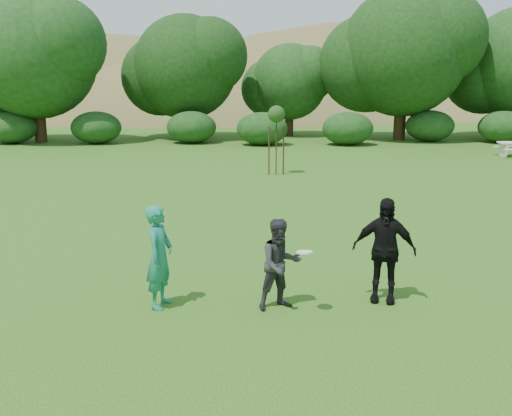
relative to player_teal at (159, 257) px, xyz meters
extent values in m
plane|color=#19470C|center=(1.74, -0.09, -0.91)|extent=(120.00, 120.00, 0.00)
imported|color=#1B7B5F|center=(0.00, 0.00, 0.00)|extent=(0.57, 0.74, 1.81)
imported|color=#2A2A2D|center=(2.08, -0.13, -0.11)|extent=(0.93, 0.83, 1.59)
imported|color=black|center=(3.94, 0.17, 0.04)|extent=(1.20, 0.77, 1.90)
cylinder|color=white|center=(2.46, -0.45, 0.20)|extent=(0.27, 0.27, 0.05)
cylinder|color=#3A2016|center=(2.84, 14.09, 0.34)|extent=(0.05, 0.05, 2.50)
sphere|color=#234418|center=(2.84, 14.09, 1.59)|extent=(0.70, 0.70, 0.70)
cylinder|color=#3F2318|center=(2.54, 14.09, 0.09)|extent=(0.06, 0.06, 2.00)
cylinder|color=#371F15|center=(3.14, 14.09, 0.09)|extent=(0.06, 0.06, 2.00)
cube|color=beige|center=(14.86, 19.41, -0.57)|extent=(0.10, 0.70, 0.68)
cube|color=beige|center=(15.51, 20.01, -0.47)|extent=(1.80, 0.28, 0.06)
ellipsoid|color=olive|center=(-23.26, 69.91, -13.01)|extent=(110.00, 70.00, 44.00)
ellipsoid|color=olive|center=(21.74, 71.91, -15.21)|extent=(100.00, 64.00, 52.00)
ellipsoid|color=olive|center=(-3.26, 57.91, -8.61)|extent=(80.00, 50.00, 28.00)
ellipsoid|color=olive|center=(31.74, 59.91, -7.51)|extent=(60.00, 44.00, 24.00)
cylinder|color=#3A2616|center=(-11.26, 26.91, 0.67)|extent=(0.73, 0.73, 3.15)
sphere|color=#194214|center=(-11.26, 26.91, 4.32)|extent=(7.54, 7.54, 7.54)
cylinder|color=#3A2616|center=(-2.26, 28.91, 0.49)|extent=(0.68, 0.68, 2.80)
sphere|color=#194214|center=(-2.26, 28.91, 3.75)|extent=(6.73, 6.73, 6.73)
cylinder|color=#3A2616|center=(4.74, 30.91, 0.23)|extent=(0.60, 0.60, 2.27)
sphere|color=#194214|center=(4.74, 30.91, 2.81)|extent=(5.22, 5.22, 5.22)
cylinder|color=#3A2616|center=(11.74, 27.91, 0.76)|extent=(0.76, 0.76, 3.32)
sphere|color=#194214|center=(11.74, 27.91, 4.66)|extent=(8.12, 8.12, 8.12)
camera|label=1|loc=(1.44, -9.43, 2.99)|focal=40.00mm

